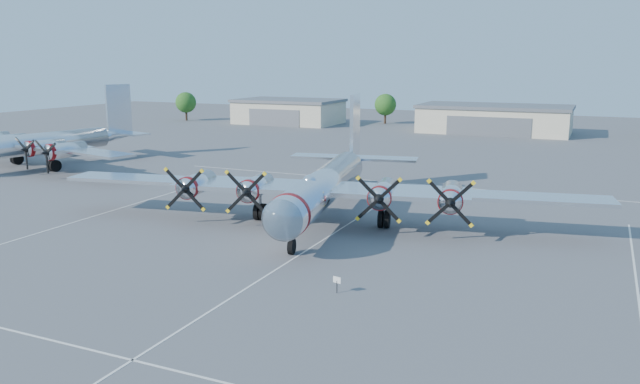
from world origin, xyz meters
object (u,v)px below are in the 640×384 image
at_px(tree_west, 385,105).
at_px(bomber_west, 48,166).
at_px(info_placard, 337,282).
at_px(tree_far_west, 186,102).
at_px(main_bomber_b29, 326,218).
at_px(hangar_center, 494,119).
at_px(hangar_west, 289,111).

distance_m(tree_west, bomber_west, 76.73).
xyz_separation_m(bomber_west, info_placard, (53.22, -26.94, 0.73)).
relative_size(tree_far_west, main_bomber_b29, 0.14).
height_order(hangar_center, info_placard, hangar_center).
bearing_deg(tree_far_west, bomber_west, -70.07).
xyz_separation_m(tree_far_west, main_bomber_b29, (67.39, -71.53, -4.22)).
distance_m(hangar_west, tree_west, 21.61).
distance_m(hangar_west, info_placard, 104.94).
bearing_deg(tree_west, tree_far_west, -165.07).
relative_size(hangar_west, main_bomber_b29, 0.49).
bearing_deg(tree_far_west, tree_west, 14.93).
xyz_separation_m(tree_west, main_bomber_b29, (22.39, -83.53, -4.22)).
height_order(tree_far_west, main_bomber_b29, tree_far_west).
bearing_deg(hangar_center, bomber_west, -126.31).
bearing_deg(hangar_west, info_placard, -61.30).
bearing_deg(tree_far_west, hangar_center, 3.24).
height_order(hangar_center, tree_west, tree_west).
relative_size(tree_west, bomber_west, 0.17).
xyz_separation_m(hangar_west, main_bomber_b29, (42.39, -75.49, -2.71)).
distance_m(tree_far_west, main_bomber_b29, 98.36).
distance_m(tree_far_west, bomber_west, 65.16).
distance_m(tree_west, info_placard, 104.64).
bearing_deg(info_placard, hangar_center, 104.53).
height_order(tree_far_west, info_placard, tree_far_west).
bearing_deg(tree_west, bomber_west, -107.34).
relative_size(hangar_center, main_bomber_b29, 0.61).
height_order(tree_west, main_bomber_b29, tree_west).
distance_m(hangar_center, bomber_west, 80.82).
xyz_separation_m(hangar_center, tree_west, (-25.00, 8.04, 1.51)).
bearing_deg(tree_west, hangar_west, -158.11).
distance_m(hangar_center, main_bomber_b29, 75.58).
height_order(hangar_west, tree_west, tree_west).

